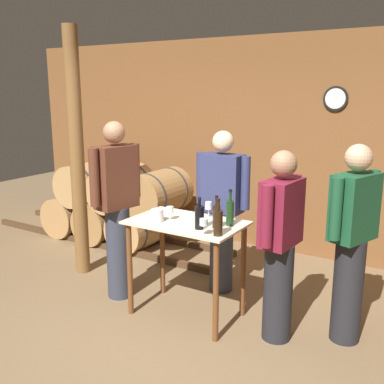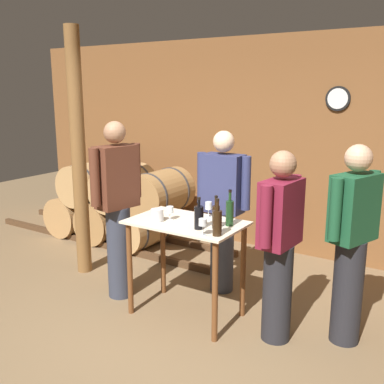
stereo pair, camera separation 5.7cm
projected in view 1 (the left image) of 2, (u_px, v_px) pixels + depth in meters
The scene contains 17 objects.
ground_plane at pixel (168, 345), 3.69m from camera, with size 14.00×14.00×0.00m, color brown.
back_wall at pixel (287, 147), 5.57m from camera, with size 8.40×0.08×2.70m.
barrel_rack at pixel (114, 205), 6.10m from camera, with size 3.70×0.80×1.07m.
tasting_table at pixel (186, 242), 4.03m from camera, with size 1.02×0.64×0.90m.
wooden_post at pixel (77, 155), 4.88m from camera, with size 0.16×0.16×2.70m.
wine_bottle_far_left at pixel (199, 217), 3.76m from camera, with size 0.08×0.08×0.27m.
wine_bottle_left at pixel (216, 216), 3.78m from camera, with size 0.06×0.06×0.28m.
wine_bottle_center at pixel (230, 212), 3.85m from camera, with size 0.07×0.07×0.32m.
wine_bottle_right at pixel (218, 222), 3.59m from camera, with size 0.07×0.07×0.31m.
wine_glass_near_left at pixel (170, 210), 4.02m from camera, with size 0.06×0.06×0.12m.
wine_glass_near_center at pixel (208, 206), 4.10m from camera, with size 0.06×0.06×0.15m.
wine_glass_near_right at pixel (204, 223), 3.59m from camera, with size 0.07×0.07×0.14m.
ice_bucket at pixel (157, 215), 3.98m from camera, with size 0.11×0.11×0.11m.
person_host at pixel (280, 243), 3.61m from camera, with size 0.25×0.59×1.59m.
person_visitor_with_scarf at pixel (117, 207), 4.36m from camera, with size 0.29×0.58×1.76m.
person_visitor_bearded at pixel (352, 241), 3.58m from camera, with size 0.34×0.56×1.64m.
person_visitor_near_door at pixel (222, 209), 4.51m from camera, with size 0.59×0.24×1.66m.
Camera 1 is at (1.91, -2.72, 2.05)m, focal length 42.00 mm.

